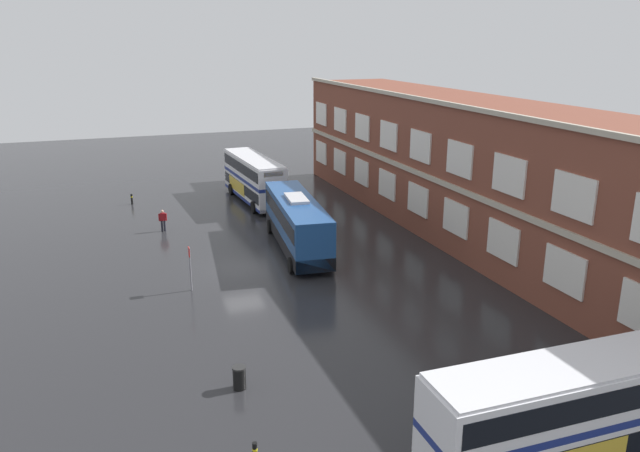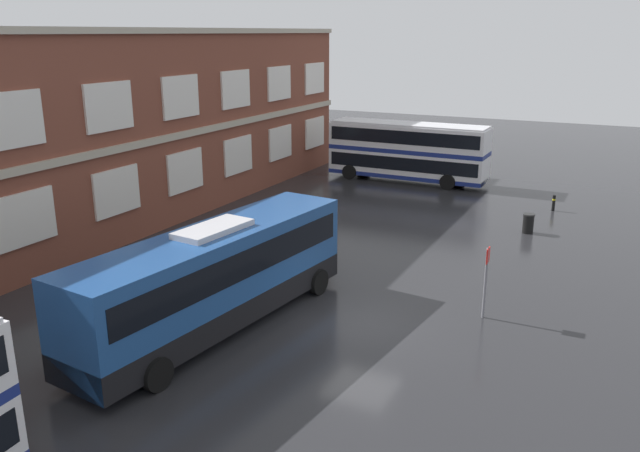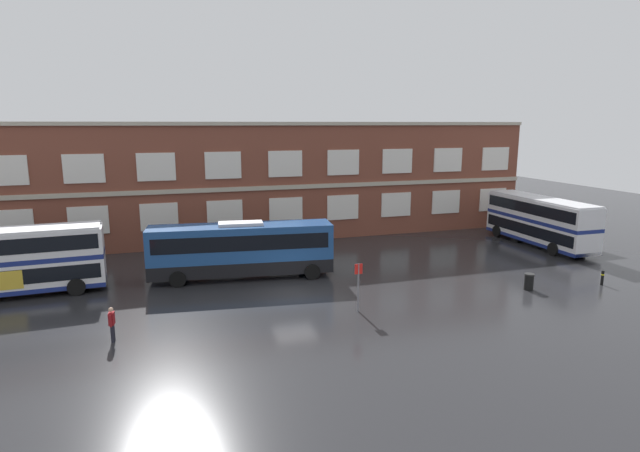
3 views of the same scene
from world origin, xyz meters
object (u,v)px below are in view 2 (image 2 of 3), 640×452
Objects in this scene: touring_coach at (216,278)px; bus_stand_flag at (486,276)px; double_decker_middle at (408,151)px; station_litter_bin at (528,223)px; safety_bollard_west at (554,203)px.

touring_coach reaches higher than bus_stand_flag.
station_litter_bin is (-8.87, -9.70, -1.63)m from double_decker_middle.
bus_stand_flag is 11.59m from station_litter_bin.
touring_coach reaches higher than safety_bollard_west.
touring_coach is 4.52× the size of bus_stand_flag.
double_decker_middle is 13.24m from station_litter_bin.
double_decker_middle reaches higher than station_litter_bin.
safety_bollard_west is at bearing -1.21° from bus_stand_flag.
station_litter_bin is at bearing 1.33° from bus_stand_flag.
bus_stand_flag reaches higher than safety_bollard_west.
touring_coach is 9.67m from bus_stand_flag.
bus_stand_flag is 16.72m from safety_bollard_west.
safety_bollard_west is (5.14, -0.62, -0.03)m from station_litter_bin.
bus_stand_flag is (-20.40, -9.96, -0.51)m from double_decker_middle.
touring_coach is at bearing 154.41° from station_litter_bin.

